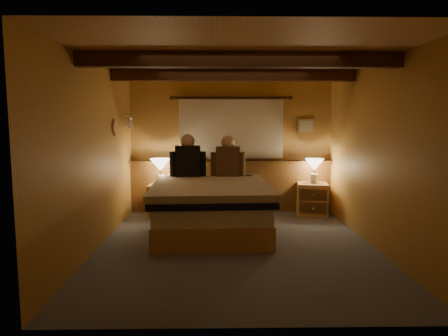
{
  "coord_description": "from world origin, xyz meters",
  "views": [
    {
      "loc": [
        -0.25,
        -5.11,
        1.64
      ],
      "look_at": [
        -0.15,
        0.4,
        0.99
      ],
      "focal_mm": 32.0,
      "sensor_mm": 36.0,
      "label": 1
    }
  ],
  "objects_px": {
    "bed": "(211,206)",
    "lamp_left": "(160,166)",
    "person_right": "(228,159)",
    "nightstand_right": "(312,199)",
    "duffel_bag": "(180,213)",
    "person_left": "(188,159)",
    "lamp_right": "(314,166)",
    "nightstand_left": "(164,200)"
  },
  "relations": [
    {
      "from": "bed",
      "to": "lamp_left",
      "type": "distance_m",
      "value": 1.41
    },
    {
      "from": "bed",
      "to": "person_right",
      "type": "distance_m",
      "value": 1.02
    },
    {
      "from": "bed",
      "to": "person_right",
      "type": "bearing_deg",
      "value": 67.76
    },
    {
      "from": "nightstand_right",
      "to": "duffel_bag",
      "type": "xyz_separation_m",
      "value": [
        -2.27,
        -0.44,
        -0.14
      ]
    },
    {
      "from": "person_right",
      "to": "duffel_bag",
      "type": "height_order",
      "value": "person_right"
    },
    {
      "from": "person_left",
      "to": "person_right",
      "type": "bearing_deg",
      "value": 0.03
    },
    {
      "from": "lamp_left",
      "to": "person_right",
      "type": "height_order",
      "value": "person_right"
    },
    {
      "from": "nightstand_right",
      "to": "person_right",
      "type": "height_order",
      "value": "person_right"
    },
    {
      "from": "duffel_bag",
      "to": "lamp_right",
      "type": "bearing_deg",
      "value": -0.35
    },
    {
      "from": "nightstand_left",
      "to": "duffel_bag",
      "type": "bearing_deg",
      "value": -46.05
    },
    {
      "from": "lamp_right",
      "to": "nightstand_right",
      "type": "bearing_deg",
      "value": 169.21
    },
    {
      "from": "person_left",
      "to": "duffel_bag",
      "type": "xyz_separation_m",
      "value": [
        -0.12,
        -0.14,
        -0.88
      ]
    },
    {
      "from": "lamp_left",
      "to": "person_right",
      "type": "xyz_separation_m",
      "value": [
        1.16,
        -0.23,
        0.14
      ]
    },
    {
      "from": "person_left",
      "to": "lamp_right",
      "type": "bearing_deg",
      "value": 3.93
    },
    {
      "from": "bed",
      "to": "nightstand_right",
      "type": "height_order",
      "value": "bed"
    },
    {
      "from": "nightstand_left",
      "to": "person_left",
      "type": "xyz_separation_m",
      "value": [
        0.45,
        -0.31,
        0.75
      ]
    },
    {
      "from": "person_left",
      "to": "duffel_bag",
      "type": "bearing_deg",
      "value": -134.63
    },
    {
      "from": "nightstand_right",
      "to": "lamp_left",
      "type": "height_order",
      "value": "lamp_left"
    },
    {
      "from": "nightstand_left",
      "to": "duffel_bag",
      "type": "height_order",
      "value": "nightstand_left"
    },
    {
      "from": "nightstand_left",
      "to": "bed",
      "type": "bearing_deg",
      "value": -43.48
    },
    {
      "from": "nightstand_left",
      "to": "person_right",
      "type": "distance_m",
      "value": 1.36
    },
    {
      "from": "bed",
      "to": "duffel_bag",
      "type": "relative_size",
      "value": 4.38
    },
    {
      "from": "bed",
      "to": "person_left",
      "type": "bearing_deg",
      "value": 116.18
    },
    {
      "from": "person_left",
      "to": "duffel_bag",
      "type": "relative_size",
      "value": 1.44
    },
    {
      "from": "person_right",
      "to": "nightstand_left",
      "type": "bearing_deg",
      "value": 170.71
    },
    {
      "from": "person_right",
      "to": "duffel_bag",
      "type": "relative_size",
      "value": 1.38
    },
    {
      "from": "nightstand_left",
      "to": "person_left",
      "type": "height_order",
      "value": "person_left"
    },
    {
      "from": "bed",
      "to": "person_right",
      "type": "xyz_separation_m",
      "value": [
        0.28,
        0.76,
        0.63
      ]
    },
    {
      "from": "bed",
      "to": "person_left",
      "type": "distance_m",
      "value": 1.04
    },
    {
      "from": "duffel_bag",
      "to": "nightstand_left",
      "type": "bearing_deg",
      "value": 115.77
    },
    {
      "from": "person_left",
      "to": "nightstand_left",
      "type": "bearing_deg",
      "value": 142.01
    },
    {
      "from": "nightstand_right",
      "to": "person_left",
      "type": "xyz_separation_m",
      "value": [
        -2.15,
        -0.3,
        0.74
      ]
    },
    {
      "from": "person_left",
      "to": "person_right",
      "type": "distance_m",
      "value": 0.67
    },
    {
      "from": "lamp_left",
      "to": "lamp_right",
      "type": "xyz_separation_m",
      "value": [
        2.67,
        0.03,
        -0.0
      ]
    },
    {
      "from": "duffel_bag",
      "to": "person_left",
      "type": "bearing_deg",
      "value": 38.13
    },
    {
      "from": "lamp_left",
      "to": "nightstand_left",
      "type": "bearing_deg",
      "value": 42.56
    },
    {
      "from": "lamp_left",
      "to": "lamp_right",
      "type": "height_order",
      "value": "lamp_left"
    },
    {
      "from": "nightstand_right",
      "to": "person_left",
      "type": "height_order",
      "value": "person_left"
    },
    {
      "from": "lamp_right",
      "to": "duffel_bag",
      "type": "distance_m",
      "value": 2.44
    },
    {
      "from": "person_right",
      "to": "duffel_bag",
      "type": "xyz_separation_m",
      "value": [
        -0.78,
        -0.18,
        -0.86
      ]
    },
    {
      "from": "nightstand_right",
      "to": "person_right",
      "type": "distance_m",
      "value": 1.67
    },
    {
      "from": "nightstand_left",
      "to": "person_right",
      "type": "xyz_separation_m",
      "value": [
        1.12,
        -0.26,
        0.74
      ]
    }
  ]
}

